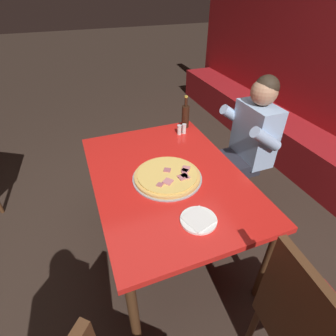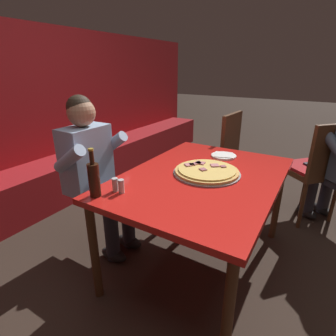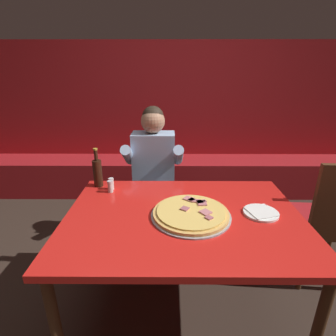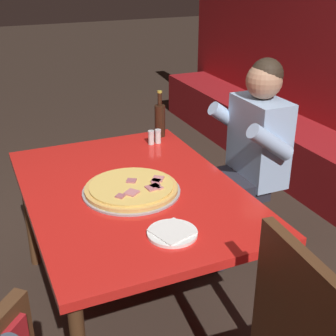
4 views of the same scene
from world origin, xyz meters
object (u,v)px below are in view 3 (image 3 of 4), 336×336
Objects in this scene: pizza at (191,213)px; shaker_oregano at (111,184)px; plate_white_paper at (261,213)px; beer_bottle at (98,172)px; dining_chair_near_left at (334,215)px; main_dining_table at (183,225)px; diner_seated_blue_shirt at (153,172)px; shaker_parmesan at (110,187)px.

pizza is 0.66m from shaker_oregano.
plate_white_paper is 0.72× the size of beer_bottle.
shaker_oregano is 0.08× the size of dining_chair_near_left.
main_dining_table is 1.14m from dining_chair_near_left.
beer_bottle is 0.29× the size of dining_chair_near_left.
main_dining_table is at bearing -166.00° from dining_chair_near_left.
main_dining_table is 0.63m from shaker_oregano.
diner_seated_blue_shirt reaches higher than main_dining_table.
diner_seated_blue_shirt is 1.26× the size of dining_chair_near_left.
shaker_parmesan is at bearing -43.37° from beer_bottle.
pizza reaches higher than plate_white_paper.
pizza reaches higher than main_dining_table.
diner_seated_blue_shirt is (0.38, 0.40, -0.16)m from beer_bottle.
plate_white_paper is (0.42, 0.03, -0.01)m from pizza.
main_dining_table is 2.99× the size of pizza.
pizza is at bearing -176.56° from plate_white_paper.
shaker_parmesan is 0.08× the size of dining_chair_near_left.
shaker_oregano is (0.11, -0.06, -0.07)m from beer_bottle.
shaker_parmesan is at bearing 149.71° from pizza.
shaker_oregano is 0.05m from shaker_parmesan.
shaker_oregano reaches higher than pizza.
shaker_oregano is 1.00× the size of shaker_parmesan.
pizza is at bearing -33.64° from shaker_oregano.
beer_bottle is 0.17m from shaker_parmesan.
diner_seated_blue_shirt reaches higher than pizza.
main_dining_table is at bearing -34.85° from shaker_oregano.
main_dining_table is 4.86× the size of beer_bottle.
diner_seated_blue_shirt is (-0.23, 0.81, 0.02)m from main_dining_table.
beer_bottle is 0.14m from shaker_oregano.
dining_chair_near_left is (1.33, -0.54, -0.12)m from diner_seated_blue_shirt.
dining_chair_near_left reaches higher than plate_white_paper.
diner_seated_blue_shirt is at bearing 61.66° from shaker_parmesan.
beer_bottle reaches higher than main_dining_table.
dining_chair_near_left reaches higher than shaker_oregano.
beer_bottle reaches higher than shaker_oregano.
plate_white_paper reaches higher than main_dining_table.
dining_chair_near_left is (1.60, -0.03, -0.21)m from shaker_parmesan.
pizza is 5.53× the size of shaker_parmesan.
plate_white_paper is 2.44× the size of shaker_parmesan.
diner_seated_blue_shirt is at bearing 108.35° from pizza.
plate_white_paper is at bearing -19.24° from shaker_oregano.
pizza is at bearing -30.29° from shaker_parmesan.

